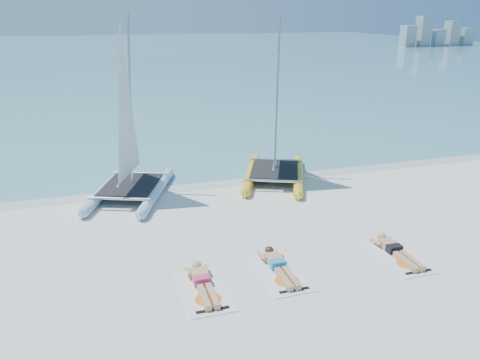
# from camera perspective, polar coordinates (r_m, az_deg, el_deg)

# --- Properties ---
(ground) EXTENTS (140.00, 140.00, 0.00)m
(ground) POSITION_cam_1_polar(r_m,az_deg,el_deg) (12.02, 4.87, -8.57)
(ground) COLOR silver
(ground) RESTS_ON ground
(sea) EXTENTS (140.00, 115.00, 0.01)m
(sea) POSITION_cam_1_polar(r_m,az_deg,el_deg) (73.12, -14.22, 14.79)
(sea) COLOR #73B9C0
(sea) RESTS_ON ground
(wet_sand_strip) EXTENTS (140.00, 1.40, 0.01)m
(wet_sand_strip) POSITION_cam_1_polar(r_m,az_deg,el_deg) (16.80, -2.03, -0.00)
(wet_sand_strip) COLOR beige
(wet_sand_strip) RESTS_ON ground
(distant_skyline) EXTENTS (14.00, 2.00, 5.00)m
(distant_skyline) POSITION_cam_1_polar(r_m,az_deg,el_deg) (92.20, 22.77, 16.04)
(distant_skyline) COLOR #A6ADB6
(distant_skyline) RESTS_ON ground
(catamaran_blue) EXTENTS (3.44, 4.73, 5.84)m
(catamaran_blue) POSITION_cam_1_polar(r_m,az_deg,el_deg) (15.39, -13.52, 4.38)
(catamaran_blue) COLOR #BBD8F5
(catamaran_blue) RESTS_ON ground
(catamaran_yellow) EXTENTS (3.57, 4.72, 5.82)m
(catamaran_yellow) POSITION_cam_1_polar(r_m,az_deg,el_deg) (16.86, 4.43, 6.51)
(catamaran_yellow) COLOR yellow
(catamaran_yellow) RESTS_ON ground
(towel_a) EXTENTS (1.00, 1.85, 0.02)m
(towel_a) POSITION_cam_1_polar(r_m,az_deg,el_deg) (10.44, -4.35, -13.28)
(towel_a) COLOR silver
(towel_a) RESTS_ON ground
(sunbather_a) EXTENTS (0.37, 1.73, 0.26)m
(sunbather_a) POSITION_cam_1_polar(r_m,az_deg,el_deg) (10.54, -4.60, -12.23)
(sunbather_a) COLOR #DBAF73
(sunbather_a) RESTS_ON towel_a
(towel_b) EXTENTS (1.00, 1.85, 0.02)m
(towel_b) POSITION_cam_1_polar(r_m,az_deg,el_deg) (11.06, 5.06, -11.25)
(towel_b) COLOR silver
(towel_b) RESTS_ON ground
(sunbather_b) EXTENTS (0.37, 1.73, 0.26)m
(sunbather_b) POSITION_cam_1_polar(r_m,az_deg,el_deg) (11.15, 4.70, -10.29)
(sunbather_b) COLOR #DBAF73
(sunbather_b) RESTS_ON towel_b
(towel_c) EXTENTS (1.00, 1.85, 0.02)m
(towel_c) POSITION_cam_1_polar(r_m,az_deg,el_deg) (12.32, 18.83, -8.86)
(towel_c) COLOR silver
(towel_c) RESTS_ON ground
(sunbather_c) EXTENTS (0.37, 1.73, 0.26)m
(sunbather_c) POSITION_cam_1_polar(r_m,az_deg,el_deg) (12.40, 18.38, -8.03)
(sunbather_c) COLOR #DBAF73
(sunbather_c) RESTS_ON towel_c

